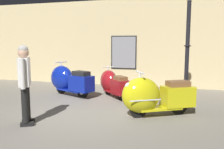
# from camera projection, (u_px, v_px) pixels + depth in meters

# --- Properties ---
(ground_plane) EXTENTS (60.00, 60.00, 0.00)m
(ground_plane) POSITION_uv_depth(u_px,v_px,m) (81.00, 112.00, 5.79)
(ground_plane) COLOR slate
(showroom_back_wall) EXTENTS (18.00, 0.24, 3.47)m
(showroom_back_wall) POSITION_uv_depth(u_px,v_px,m) (120.00, 43.00, 9.46)
(showroom_back_wall) COLOR #CCB784
(showroom_back_wall) RESTS_ON ground
(scooter_0) EXTENTS (1.87, 1.22, 1.11)m
(scooter_0) POSITION_uv_depth(u_px,v_px,m) (68.00, 80.00, 7.69)
(scooter_0) COLOR black
(scooter_0) RESTS_ON ground
(scooter_1) EXTENTS (1.37, 1.46, 0.95)m
(scooter_1) POSITION_uv_depth(u_px,v_px,m) (112.00, 83.00, 7.53)
(scooter_1) COLOR black
(scooter_1) RESTS_ON ground
(scooter_2) EXTENTS (1.78, 1.29, 1.08)m
(scooter_2) POSITION_uv_depth(u_px,v_px,m) (152.00, 96.00, 5.39)
(scooter_2) COLOR black
(scooter_2) RESTS_ON ground
(lamppost) EXTENTS (0.28, 0.28, 3.10)m
(lamppost) POSITION_uv_depth(u_px,v_px,m) (187.00, 49.00, 6.36)
(lamppost) COLOR black
(lamppost) RESTS_ON ground
(visitor_0) EXTENTS (0.39, 0.51, 1.68)m
(visitor_0) POSITION_uv_depth(u_px,v_px,m) (25.00, 79.00, 4.79)
(visitor_0) COLOR black
(visitor_0) RESTS_ON ground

